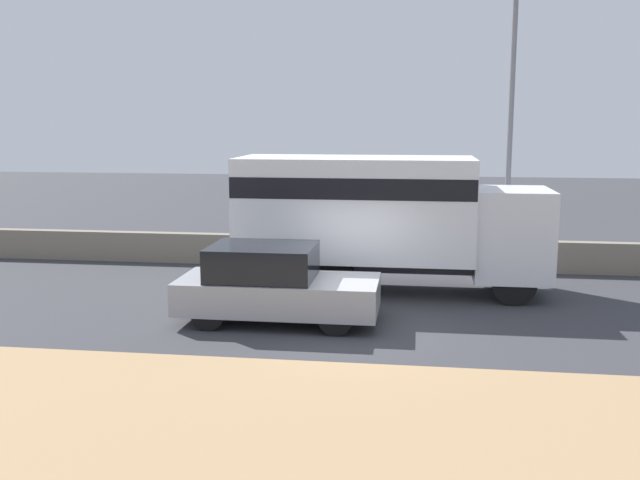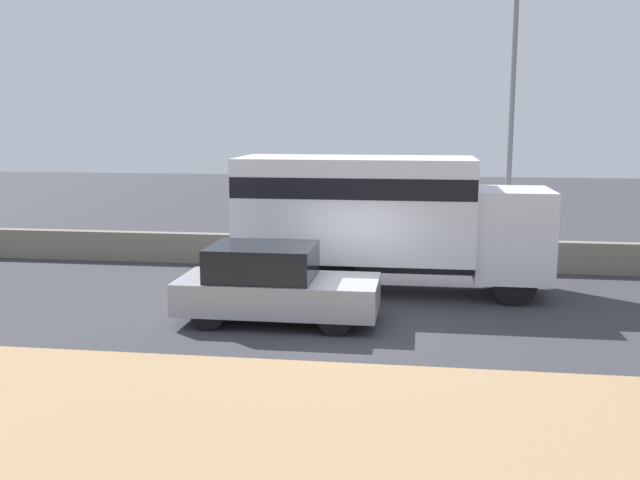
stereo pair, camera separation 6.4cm
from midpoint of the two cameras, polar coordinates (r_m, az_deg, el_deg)
ground_plane at (r=14.67m, az=1.78°, el=-6.93°), size 80.00×80.00×0.00m
dirt_shoulder_foreground at (r=9.82m, az=-1.60°, el=-15.41°), size 60.00×5.83×0.04m
stone_wall_backdrop at (r=20.37m, az=3.58°, el=-0.99°), size 60.00×0.35×0.87m
street_lamp at (r=19.01m, az=14.93°, el=9.77°), size 0.56×0.28×7.56m
box_truck at (r=17.32m, az=4.71°, el=2.21°), size 7.44×2.48×3.28m
car_hatchback at (r=14.86m, az=-3.85°, el=-3.57°), size 4.15×1.83×1.61m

